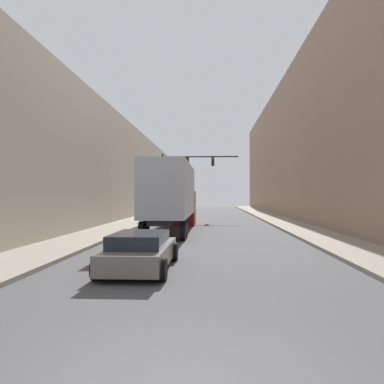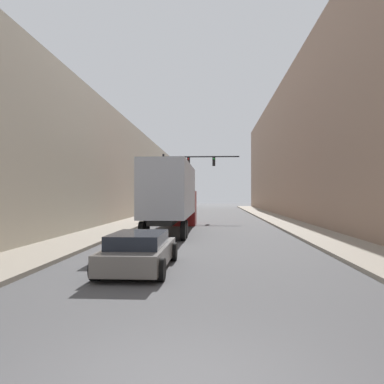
# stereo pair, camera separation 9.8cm
# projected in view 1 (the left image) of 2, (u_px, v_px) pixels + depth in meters

# --- Properties ---
(sidewalk_right) EXTENTS (2.79, 80.00, 0.15)m
(sidewalk_right) POSITION_uv_depth(u_px,v_px,m) (278.00, 220.00, 34.02)
(sidewalk_right) COLOR gray
(sidewalk_right) RESTS_ON ground
(sidewalk_left) EXTENTS (2.79, 80.00, 0.15)m
(sidewalk_left) POSITION_uv_depth(u_px,v_px,m) (140.00, 220.00, 34.71)
(sidewalk_left) COLOR gray
(sidewalk_left) RESTS_ON ground
(building_right) EXTENTS (6.00, 80.00, 14.70)m
(building_right) POSITION_uv_depth(u_px,v_px,m) (327.00, 140.00, 33.84)
(building_right) COLOR #997A66
(building_right) RESTS_ON ground
(building_left) EXTENTS (6.00, 80.00, 9.54)m
(building_left) POSITION_uv_depth(u_px,v_px,m) (93.00, 169.00, 34.99)
(building_left) COLOR #BCB29E
(building_left) RESTS_ON ground
(semi_truck) EXTENTS (2.46, 12.46, 4.24)m
(semi_truck) POSITION_uv_depth(u_px,v_px,m) (172.00, 195.00, 24.20)
(semi_truck) COLOR #B2B7C1
(semi_truck) RESTS_ON ground
(sedan_car) EXTENTS (2.05, 4.52, 1.18)m
(sedan_car) POSITION_uv_depth(u_px,v_px,m) (141.00, 251.00, 11.86)
(sedan_car) COLOR slate
(sedan_car) RESTS_ON ground
(traffic_signal_gantry) EXTENTS (7.96, 0.35, 6.61)m
(traffic_signal_gantry) POSITION_uv_depth(u_px,v_px,m) (181.00, 173.00, 38.71)
(traffic_signal_gantry) COLOR black
(traffic_signal_gantry) RESTS_ON ground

